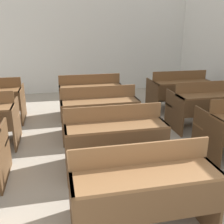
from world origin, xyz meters
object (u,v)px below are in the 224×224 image
object	(u,v)px
bench_back_center	(90,94)
wastepaper_bin	(193,93)
bench_back_right	(179,90)
bench_front_center	(141,186)
bench_second_center	(114,137)
bench_third_right	(207,104)
bench_third_center	(99,111)

from	to	relation	value
bench_back_center	wastepaper_bin	distance (m)	2.95
bench_back_center	bench_back_right	world-z (taller)	same
bench_back_right	bench_back_center	bearing A→B (deg)	179.97
bench_front_center	bench_second_center	distance (m)	1.13
bench_back_center	bench_back_right	size ratio (longest dim) A/B	1.00
bench_back_right	wastepaper_bin	size ratio (longest dim) A/B	4.48
bench_second_center	wastepaper_bin	size ratio (longest dim) A/B	4.48
bench_second_center	bench_third_right	world-z (taller)	same
bench_third_right	bench_back_right	xyz separation A→B (m)	(-0.00, 1.13, 0.00)
bench_third_right	bench_back_center	distance (m)	2.30
bench_front_center	bench_back_center	world-z (taller)	same
bench_second_center	wastepaper_bin	distance (m)	4.14
bench_third_center	bench_back_center	distance (m)	1.11
bench_third_center	wastepaper_bin	size ratio (longest dim) A/B	4.48
bench_second_center	bench_back_center	world-z (taller)	same
bench_back_center	bench_back_right	xyz separation A→B (m)	(2.00, -0.00, 0.00)
bench_third_center	bench_second_center	bearing A→B (deg)	-89.44
bench_second_center	bench_third_center	world-z (taller)	same
bench_third_right	bench_third_center	bearing A→B (deg)	179.29
bench_front_center	bench_second_center	bearing A→B (deg)	89.85
wastepaper_bin	bench_third_right	bearing A→B (deg)	-112.90
bench_front_center	bench_third_right	size ratio (longest dim) A/B	1.00
bench_third_right	bench_back_center	size ratio (longest dim) A/B	1.00
bench_second_center	bench_third_right	distance (m)	2.27
bench_front_center	bench_third_right	xyz separation A→B (m)	(1.99, 2.21, 0.00)
bench_second_center	bench_back_right	distance (m)	2.98
bench_third_right	wastepaper_bin	world-z (taller)	bench_third_right
bench_second_center	wastepaper_bin	xyz separation A→B (m)	(2.81, 3.03, -0.33)
bench_back_center	wastepaper_bin	xyz separation A→B (m)	(2.82, 0.81, -0.33)
bench_front_center	bench_second_center	size ratio (longest dim) A/B	1.00
bench_second_center	bench_third_center	bearing A→B (deg)	90.56
bench_back_right	bench_second_center	bearing A→B (deg)	-131.80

